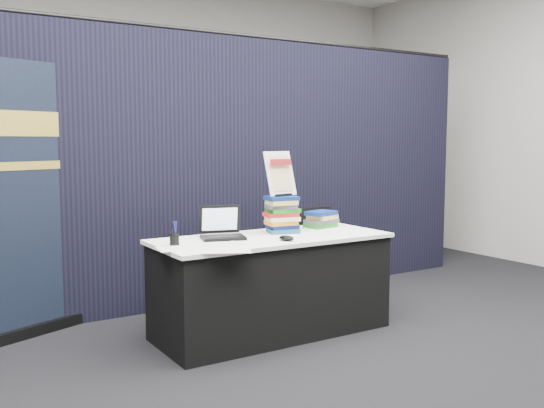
{
  "coord_description": "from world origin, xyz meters",
  "views": [
    {
      "loc": [
        -2.4,
        -3.29,
        1.47
      ],
      "look_at": [
        0.0,
        0.55,
        1.0
      ],
      "focal_mm": 40.0,
      "sensor_mm": 36.0,
      "label": 1
    }
  ],
  "objects_px": {
    "laptop": "(220,231)",
    "pullup_banner": "(37,215)",
    "display_table": "(272,285)",
    "book_stack_short": "(322,219)",
    "stacking_chair": "(324,253)",
    "info_sign": "(280,174)",
    "book_stack_tall": "(282,214)"
  },
  "relations": [
    {
      "from": "laptop",
      "to": "book_stack_tall",
      "type": "bearing_deg",
      "value": 15.36
    },
    {
      "from": "display_table",
      "to": "pullup_banner",
      "type": "distance_m",
      "value": 1.86
    },
    {
      "from": "display_table",
      "to": "book_stack_tall",
      "type": "distance_m",
      "value": 0.56
    },
    {
      "from": "display_table",
      "to": "book_stack_short",
      "type": "relative_size",
      "value": 6.56
    },
    {
      "from": "book_stack_short",
      "to": "info_sign",
      "type": "xyz_separation_m",
      "value": [
        -0.44,
        -0.04,
        0.39
      ]
    },
    {
      "from": "info_sign",
      "to": "stacking_chair",
      "type": "distance_m",
      "value": 0.97
    },
    {
      "from": "display_table",
      "to": "info_sign",
      "type": "bearing_deg",
      "value": 40.86
    },
    {
      "from": "book_stack_tall",
      "to": "info_sign",
      "type": "bearing_deg",
      "value": 90.0
    },
    {
      "from": "info_sign",
      "to": "stacking_chair",
      "type": "relative_size",
      "value": 0.41
    },
    {
      "from": "laptop",
      "to": "book_stack_short",
      "type": "distance_m",
      "value": 0.98
    },
    {
      "from": "pullup_banner",
      "to": "stacking_chair",
      "type": "xyz_separation_m",
      "value": [
        2.28,
        -0.57,
        -0.43
      ]
    },
    {
      "from": "pullup_banner",
      "to": "stacking_chair",
      "type": "height_order",
      "value": "pullup_banner"
    },
    {
      "from": "book_stack_short",
      "to": "display_table",
      "type": "bearing_deg",
      "value": -163.21
    },
    {
      "from": "book_stack_short",
      "to": "info_sign",
      "type": "height_order",
      "value": "info_sign"
    },
    {
      "from": "laptop",
      "to": "info_sign",
      "type": "distance_m",
      "value": 0.67
    },
    {
      "from": "stacking_chair",
      "to": "book_stack_short",
      "type": "bearing_deg",
      "value": -135.02
    },
    {
      "from": "pullup_banner",
      "to": "stacking_chair",
      "type": "relative_size",
      "value": 2.35
    },
    {
      "from": "display_table",
      "to": "laptop",
      "type": "bearing_deg",
      "value": 161.0
    },
    {
      "from": "display_table",
      "to": "info_sign",
      "type": "relative_size",
      "value": 4.97
    },
    {
      "from": "laptop",
      "to": "info_sign",
      "type": "xyz_separation_m",
      "value": [
        0.54,
        0.02,
        0.4
      ]
    },
    {
      "from": "laptop",
      "to": "info_sign",
      "type": "bearing_deg",
      "value": 18.6
    },
    {
      "from": "book_stack_tall",
      "to": "info_sign",
      "type": "height_order",
      "value": "info_sign"
    },
    {
      "from": "pullup_banner",
      "to": "laptop",
      "type": "bearing_deg",
      "value": -57.96
    },
    {
      "from": "book_stack_tall",
      "to": "stacking_chair",
      "type": "distance_m",
      "value": 0.78
    },
    {
      "from": "book_stack_short",
      "to": "stacking_chair",
      "type": "xyz_separation_m",
      "value": [
        0.17,
        0.19,
        -0.33
      ]
    },
    {
      "from": "laptop",
      "to": "info_sign",
      "type": "relative_size",
      "value": 1.0
    },
    {
      "from": "book_stack_tall",
      "to": "info_sign",
      "type": "distance_m",
      "value": 0.32
    },
    {
      "from": "book_stack_tall",
      "to": "display_table",
      "type": "bearing_deg",
      "value": -145.58
    },
    {
      "from": "display_table",
      "to": "info_sign",
      "type": "height_order",
      "value": "info_sign"
    },
    {
      "from": "laptop",
      "to": "pullup_banner",
      "type": "bearing_deg",
      "value": 160.58
    },
    {
      "from": "laptop",
      "to": "pullup_banner",
      "type": "height_order",
      "value": "pullup_banner"
    },
    {
      "from": "book_stack_tall",
      "to": "stacking_chair",
      "type": "relative_size",
      "value": 0.33
    }
  ]
}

